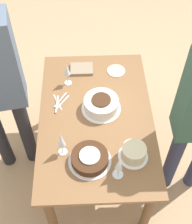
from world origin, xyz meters
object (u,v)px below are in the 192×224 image
Objects in this scene: cake_back_decorated at (134,153)px; wine_glass_near at (61,140)px; cake_center_white at (101,104)px; wine_glass_extra at (67,71)px; cake_front_chocolate at (90,158)px; wine_glass_far at (119,165)px.

wine_glass_near is at bearing -96.45° from cake_back_decorated.
cake_center_white is 1.48× the size of wine_glass_extra.
wine_glass_near reaches higher than cake_back_decorated.
cake_front_chocolate is at bearing -85.41° from cake_back_decorated.
cake_center_white is 1.53× the size of wine_glass_far.
wine_glass_near reaches higher than cake_center_white.
wine_glass_near is at bearing -113.01° from cake_front_chocolate.
cake_front_chocolate is 1.43× the size of wine_glass_extra.
wine_glass_near is 1.10× the size of wine_glass_far.
cake_center_white reaches higher than cake_back_decorated.
wine_glass_near is 0.65m from wine_glass_extra.
cake_front_chocolate is at bearing -120.75° from wine_glass_far.
cake_back_decorated is 1.04× the size of wine_glass_far.
cake_center_white is at bearing -155.52° from cake_back_decorated.
cake_center_white is 0.39m from wine_glass_extra.
wine_glass_near is (-0.08, -0.18, 0.11)m from cake_front_chocolate.
cake_front_chocolate is 1.43× the size of cake_back_decorated.
wine_glass_extra is at bearing -137.36° from cake_center_white.
wine_glass_far is (0.11, 0.18, 0.09)m from cake_front_chocolate.
wine_glass_far is (0.13, -0.11, 0.08)m from cake_back_decorated.
cake_center_white is 1.03× the size of cake_front_chocolate.
cake_back_decorated is (0.43, 0.19, 0.00)m from cake_center_white.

